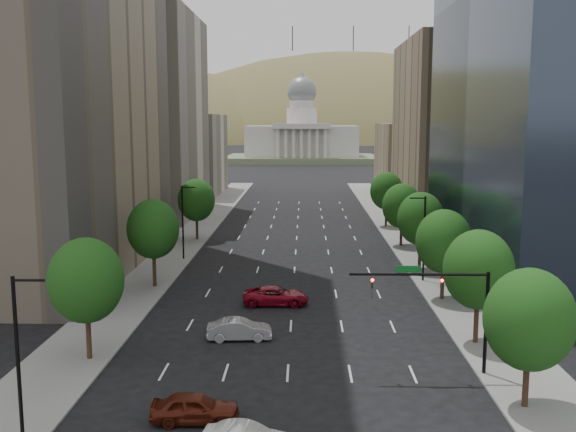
# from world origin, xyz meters

# --- Properties ---
(sidewalk_left) EXTENTS (6.00, 200.00, 0.15)m
(sidewalk_left) POSITION_xyz_m (-15.50, 60.00, 0.07)
(sidewalk_left) COLOR slate
(sidewalk_left) RESTS_ON ground
(sidewalk_right) EXTENTS (6.00, 200.00, 0.15)m
(sidewalk_right) POSITION_xyz_m (15.50, 60.00, 0.07)
(sidewalk_right) COLOR slate
(sidewalk_right) RESTS_ON ground
(midrise_cream_left) EXTENTS (14.00, 30.00, 35.00)m
(midrise_cream_left) POSITION_xyz_m (-25.00, 103.00, 17.50)
(midrise_cream_left) COLOR beige
(midrise_cream_left) RESTS_ON ground
(filler_left) EXTENTS (14.00, 26.00, 18.00)m
(filler_left) POSITION_xyz_m (-25.00, 136.00, 9.00)
(filler_left) COLOR beige
(filler_left) RESTS_ON ground
(parking_tan_right) EXTENTS (14.00, 30.00, 30.00)m
(parking_tan_right) POSITION_xyz_m (25.00, 100.00, 15.00)
(parking_tan_right) COLOR #8C7759
(parking_tan_right) RESTS_ON ground
(filler_right) EXTENTS (14.00, 26.00, 16.00)m
(filler_right) POSITION_xyz_m (25.00, 133.00, 8.00)
(filler_right) COLOR #8C7759
(filler_right) RESTS_ON ground
(tree_right_0) EXTENTS (5.20, 5.20, 8.39)m
(tree_right_0) POSITION_xyz_m (14.00, 25.00, 5.39)
(tree_right_0) COLOR #382316
(tree_right_0) RESTS_ON ground
(tree_right_1) EXTENTS (5.20, 5.20, 8.75)m
(tree_right_1) POSITION_xyz_m (14.00, 36.00, 5.75)
(tree_right_1) COLOR #382316
(tree_right_1) RESTS_ON ground
(tree_right_2) EXTENTS (5.20, 5.20, 8.61)m
(tree_right_2) POSITION_xyz_m (14.00, 48.00, 5.60)
(tree_right_2) COLOR #382316
(tree_right_2) RESTS_ON ground
(tree_right_3) EXTENTS (5.20, 5.20, 8.89)m
(tree_right_3) POSITION_xyz_m (14.00, 60.00, 5.89)
(tree_right_3) COLOR #382316
(tree_right_3) RESTS_ON ground
(tree_right_4) EXTENTS (5.20, 5.20, 8.46)m
(tree_right_4) POSITION_xyz_m (14.00, 74.00, 5.46)
(tree_right_4) COLOR #382316
(tree_right_4) RESTS_ON ground
(tree_right_5) EXTENTS (5.20, 5.20, 8.75)m
(tree_right_5) POSITION_xyz_m (14.00, 90.00, 5.75)
(tree_right_5) COLOR #382316
(tree_right_5) RESTS_ON ground
(tree_left_0) EXTENTS (5.20, 5.20, 8.75)m
(tree_left_0) POSITION_xyz_m (-14.00, 32.00, 5.75)
(tree_left_0) COLOR #382316
(tree_left_0) RESTS_ON ground
(tree_left_1) EXTENTS (5.20, 5.20, 8.97)m
(tree_left_1) POSITION_xyz_m (-14.00, 52.00, 5.96)
(tree_left_1) COLOR #382316
(tree_left_1) RESTS_ON ground
(tree_left_2) EXTENTS (5.20, 5.20, 8.68)m
(tree_left_2) POSITION_xyz_m (-14.00, 78.00, 5.68)
(tree_left_2) COLOR #382316
(tree_left_2) RESTS_ON ground
(streetlight_rn) EXTENTS (1.70, 0.20, 9.00)m
(streetlight_rn) POSITION_xyz_m (13.44, 55.00, 4.84)
(streetlight_rn) COLOR black
(streetlight_rn) RESTS_ON ground
(streetlight_ls) EXTENTS (1.70, 0.20, 9.00)m
(streetlight_ls) POSITION_xyz_m (-13.44, 20.00, 4.84)
(streetlight_ls) COLOR black
(streetlight_ls) RESTS_ON ground
(streetlight_ln) EXTENTS (1.70, 0.20, 9.00)m
(streetlight_ln) POSITION_xyz_m (-13.44, 65.00, 4.84)
(streetlight_ln) COLOR black
(streetlight_ln) RESTS_ON ground
(traffic_signal) EXTENTS (9.12, 0.40, 7.38)m
(traffic_signal) POSITION_xyz_m (10.53, 30.00, 5.17)
(traffic_signal) COLOR black
(traffic_signal) RESTS_ON ground
(capitol) EXTENTS (60.00, 40.00, 35.20)m
(capitol) POSITION_xyz_m (0.00, 249.71, 8.58)
(capitol) COLOR #596647
(capitol) RESTS_ON ground
(foothills) EXTENTS (720.00, 413.00, 263.00)m
(foothills) POSITION_xyz_m (34.67, 599.39, -37.78)
(foothills) COLOR brown
(foothills) RESTS_ON ground
(car_maroon) EXTENTS (5.01, 2.20, 1.68)m
(car_maroon) POSITION_xyz_m (-5.00, 22.82, 0.84)
(car_maroon) COLOR #4F190D
(car_maroon) RESTS_ON ground
(car_silver) EXTENTS (5.08, 2.14, 1.63)m
(car_silver) POSITION_xyz_m (-3.88, 36.54, 0.82)
(car_silver) COLOR #A3A2A8
(car_silver) RESTS_ON ground
(car_red_far) EXTENTS (6.02, 2.84, 1.66)m
(car_red_far) POSITION_xyz_m (-1.50, 46.11, 0.83)
(car_red_far) COLOR maroon
(car_red_far) RESTS_ON ground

